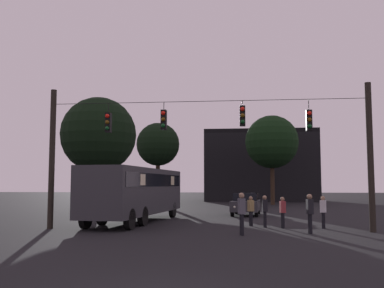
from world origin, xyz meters
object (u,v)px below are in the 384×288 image
tree_right_far (98,135)px  pedestrian_crossing_left (323,210)px  pedestrian_crossing_right (251,209)px  car_near_right (246,204)px  pedestrian_trailing (283,211)px  tree_behind_building (158,145)px  pedestrian_crossing_center (242,211)px  city_bus (136,189)px  pedestrian_near_bus (265,209)px  pedestrian_far_side (310,211)px  tree_left_silhouette (272,142)px

tree_right_far → pedestrian_crossing_left: bearing=-34.5°
pedestrian_crossing_right → tree_right_far: size_ratio=0.17×
car_near_right → pedestrian_trailing: car_near_right is taller
car_near_right → pedestrian_trailing: (1.64, -8.97, 0.05)m
tree_behind_building → tree_right_far: bearing=-97.0°
pedestrian_crossing_center → pedestrian_trailing: bearing=58.5°
pedestrian_crossing_center → car_near_right: bearing=88.3°
city_bus → car_near_right: (6.26, 6.34, -1.07)m
pedestrian_near_bus → pedestrian_far_side: bearing=-57.2°
pedestrian_crossing_center → tree_left_silhouette: 29.17m
pedestrian_crossing_right → tree_right_far: bearing=140.7°
city_bus → pedestrian_near_bus: 7.49m
pedestrian_crossing_center → pedestrian_near_bus: size_ratio=1.13×
city_bus → pedestrian_crossing_left: city_bus is taller
pedestrian_crossing_center → pedestrian_far_side: bearing=16.6°
pedestrian_trailing → city_bus: bearing=161.6°
city_bus → tree_left_silhouette: bearing=67.5°
car_near_right → pedestrian_far_side: pedestrian_far_side is taller
pedestrian_far_side → pedestrian_trailing: bearing=111.1°
city_bus → tree_right_far: (-4.70, 7.40, 3.98)m
pedestrian_crossing_center → tree_behind_building: 29.96m
pedestrian_near_bus → tree_left_silhouette: (2.24, 24.81, 5.72)m
city_bus → tree_right_far: bearing=122.5°
pedestrian_crossing_right → tree_left_silhouette: size_ratio=0.16×
city_bus → pedestrian_near_bus: bearing=-18.0°
car_near_right → tree_right_far: (-10.97, 1.06, 5.05)m
tree_behind_building → pedestrian_crossing_right: bearing=-68.8°
pedestrian_crossing_right → tree_left_silhouette: bearing=83.1°
car_near_right → tree_right_far: size_ratio=0.51×
pedestrian_crossing_right → pedestrian_far_side: (2.44, -3.37, 0.12)m
tree_right_far → pedestrian_crossing_right: bearing=-39.3°
city_bus → tree_behind_building: 22.86m
car_near_right → pedestrian_crossing_center: (-0.36, -12.25, 0.22)m
pedestrian_far_side → car_near_right: bearing=102.7°
pedestrian_crossing_right → tree_right_far: tree_right_far is taller
city_bus → tree_behind_building: bearing=97.4°
pedestrian_crossing_center → pedestrian_trailing: 3.85m
car_near_right → pedestrian_far_side: (2.57, -11.38, 0.17)m
city_bus → pedestrian_near_bus: city_bus is taller
pedestrian_near_bus → pedestrian_far_side: 3.26m
pedestrian_crossing_left → pedestrian_far_side: 2.65m
city_bus → pedestrian_trailing: city_bus is taller
tree_left_silhouette → pedestrian_crossing_center: bearing=-96.8°
pedestrian_near_bus → tree_behind_building: (-9.95, 24.52, 5.53)m
pedestrian_crossing_right → pedestrian_near_bus: 0.92m
city_bus → pedestrian_crossing_right: size_ratio=7.38×
pedestrian_crossing_right → pedestrian_trailing: (1.52, -0.97, -0.00)m
pedestrian_crossing_left → city_bus: bearing=165.2°
pedestrian_trailing → pedestrian_near_bus: bearing=157.9°
pedestrian_crossing_right → tree_behind_building: (-9.28, 23.89, 5.57)m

